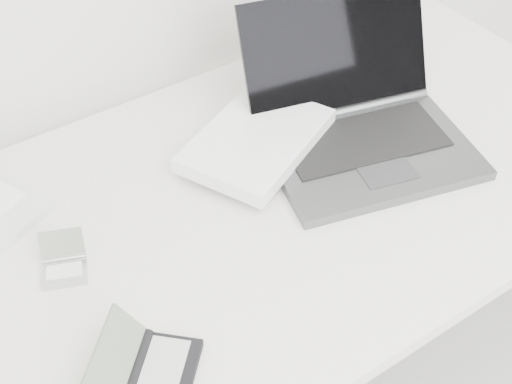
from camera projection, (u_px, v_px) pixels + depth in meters
desk at (257, 214)px, 1.35m from camera, size 1.60×0.80×0.73m
laptop_large at (324, 130)px, 1.40m from camera, size 0.60×0.47×0.25m
pda_silver at (64, 265)px, 1.18m from camera, size 0.10×0.10×0.06m
palmtop_charcoal at (149, 378)px, 1.02m from camera, size 0.21×0.21×0.08m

